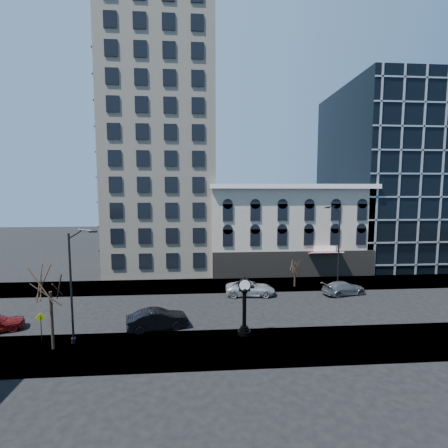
{
  "coord_description": "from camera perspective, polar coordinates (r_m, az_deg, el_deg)",
  "views": [
    {
      "loc": [
        -0.58,
        -30.74,
        11.42
      ],
      "look_at": [
        2.0,
        4.0,
        8.0
      ],
      "focal_mm": 26.0,
      "sensor_mm": 36.0,
      "label": 1
    }
  ],
  "objects": [
    {
      "name": "victorian_row",
      "position": [
        48.6,
        10.78,
        -0.9
      ],
      "size": [
        22.6,
        11.19,
        12.5
      ],
      "color": "#B7A997",
      "rests_on": "ground"
    },
    {
      "name": "warning_sign",
      "position": [
        29.25,
        -29.52,
        -14.71
      ],
      "size": [
        0.68,
        0.3,
        2.19
      ],
      "rotation": [
        0.0,
        0.0,
        0.38
      ],
      "color": "black",
      "rests_on": "sidewalk_near"
    },
    {
      "name": "ground",
      "position": [
        32.8,
        -3.07,
        -14.78
      ],
      "size": [
        160.0,
        160.0,
        0.0
      ],
      "primitive_type": "plane",
      "color": "black",
      "rests_on": "ground"
    },
    {
      "name": "street_clock",
      "position": [
        26.6,
        3.6,
        -14.56
      ],
      "size": [
        1.07,
        1.07,
        4.73
      ],
      "rotation": [
        0.0,
        0.0,
        0.04
      ],
      "color": "black",
      "rests_on": "sidewalk_near"
    },
    {
      "name": "street_lamp_far",
      "position": [
        39.91,
        18.89,
        -0.17
      ],
      "size": [
        2.48,
        1.09,
        9.92
      ],
      "rotation": [
        0.0,
        0.0,
        3.47
      ],
      "color": "black",
      "rests_on": "sidewalk_far"
    },
    {
      "name": "cream_tower",
      "position": [
        50.55,
        -10.83,
        14.5
      ],
      "size": [
        15.9,
        15.4,
        42.5
      ],
      "color": "beige",
      "rests_on": "ground"
    },
    {
      "name": "bare_tree_far",
      "position": [
        40.04,
        12.38,
        -6.89
      ],
      "size": [
        2.11,
        2.11,
        3.62
      ],
      "color": "#312218",
      "rests_on": "sidewalk_far"
    },
    {
      "name": "sidewalk_far",
      "position": [
        40.38,
        -3.31,
        -10.74
      ],
      "size": [
        160.0,
        6.0,
        0.12
      ],
      "primitive_type": "cube",
      "color": "#99988B",
      "rests_on": "ground"
    },
    {
      "name": "bare_tree_near",
      "position": [
        26.37,
        -28.31,
        -8.52
      ],
      "size": [
        3.99,
        3.99,
        6.84
      ],
      "color": "#312218",
      "rests_on": "sidewalk_near"
    },
    {
      "name": "car_far_b",
      "position": [
        39.35,
        20.33,
        -10.52
      ],
      "size": [
        5.3,
        3.06,
        1.44
      ],
      "primitive_type": "imported",
      "rotation": [
        0.0,
        0.0,
        1.79
      ],
      "color": "#595B60",
      "rests_on": "ground"
    },
    {
      "name": "car_near_b",
      "position": [
        28.78,
        -11.59,
        -16.1
      ],
      "size": [
        5.34,
        3.02,
        1.66
      ],
      "primitive_type": "imported",
      "rotation": [
        0.0,
        0.0,
        1.84
      ],
      "color": "black",
      "rests_on": "ground"
    },
    {
      "name": "sidewalk_near",
      "position": [
        25.43,
        -2.66,
        -20.94
      ],
      "size": [
        160.0,
        6.0,
        0.12
      ],
      "primitive_type": "cube",
      "color": "#99988B",
      "rests_on": "ground"
    },
    {
      "name": "car_far_a",
      "position": [
        36.83,
        4.65,
        -11.24
      ],
      "size": [
        5.64,
        2.92,
        1.52
      ],
      "primitive_type": "imported",
      "rotation": [
        0.0,
        0.0,
        1.5
      ],
      "color": "#A5A8AD",
      "rests_on": "ground"
    },
    {
      "name": "glass_office",
      "position": [
        61.12,
        28.22,
        7.37
      ],
      "size": [
        20.0,
        20.15,
        28.0
      ],
      "color": "black",
      "rests_on": "ground"
    },
    {
      "name": "street_lamp_near",
      "position": [
        26.08,
        -24.31,
        -5.16
      ],
      "size": [
        2.26,
        0.7,
        8.81
      ],
      "rotation": [
        0.0,
        0.0,
        -0.2
      ],
      "color": "black",
      "rests_on": "sidewalk_near"
    }
  ]
}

